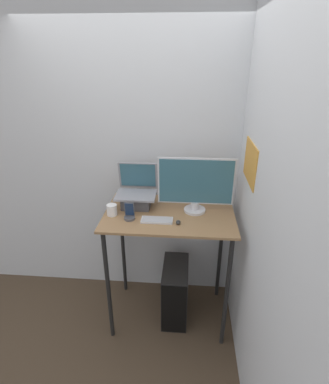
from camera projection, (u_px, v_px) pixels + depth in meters
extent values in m
plane|color=#473828|center=(166.00, 343.00, 2.53)|extent=(12.00, 12.00, 0.00)
cube|color=silver|center=(173.00, 168.00, 2.67)|extent=(6.00, 0.05, 2.60)
cube|color=silver|center=(258.00, 210.00, 1.95)|extent=(0.05, 6.00, 2.60)
cube|color=gold|center=(250.00, 163.00, 2.10)|extent=(0.01, 0.40, 0.28)
cube|color=#936D47|center=(169.00, 214.00, 2.39)|extent=(1.03, 0.66, 0.02)
cylinder|color=black|center=(108.00, 287.00, 2.39)|extent=(0.03, 0.03, 1.05)
cylinder|color=black|center=(227.00, 295.00, 2.32)|extent=(0.03, 0.03, 1.05)
cylinder|color=black|center=(123.00, 246.00, 2.90)|extent=(0.03, 0.03, 1.05)
cylinder|color=black|center=(220.00, 251.00, 2.83)|extent=(0.03, 0.03, 1.05)
cube|color=#4C4C51|center=(136.00, 202.00, 2.45)|extent=(0.23, 0.16, 0.10)
cube|color=gray|center=(136.00, 195.00, 2.43)|extent=(0.33, 0.23, 0.02)
cube|color=gray|center=(138.00, 175.00, 2.50)|extent=(0.33, 0.05, 0.23)
cube|color=#336072|center=(138.00, 175.00, 2.49)|extent=(0.29, 0.04, 0.21)
cylinder|color=silver|center=(195.00, 210.00, 2.41)|extent=(0.17, 0.17, 0.02)
cylinder|color=silver|center=(195.00, 205.00, 2.39)|extent=(0.07, 0.07, 0.06)
cube|color=silver|center=(196.00, 181.00, 2.31)|extent=(0.59, 0.01, 0.38)
cube|color=#336072|center=(196.00, 182.00, 2.30)|extent=(0.57, 0.01, 0.35)
cube|color=silver|center=(157.00, 220.00, 2.26)|extent=(0.24, 0.10, 0.01)
cube|color=#A8A8AD|center=(157.00, 219.00, 2.26)|extent=(0.22, 0.09, 0.00)
ellipsoid|color=#262626|center=(178.00, 222.00, 2.22)|extent=(0.03, 0.05, 0.02)
cylinder|color=#4C4C51|center=(130.00, 218.00, 2.29)|extent=(0.08, 0.08, 0.02)
cube|color=#4C515B|center=(129.00, 209.00, 2.27)|extent=(0.07, 0.03, 0.12)
cube|color=navy|center=(129.00, 209.00, 2.26)|extent=(0.06, 0.03, 0.11)
cube|color=black|center=(175.00, 291.00, 2.72)|extent=(0.22, 0.44, 0.54)
cube|color=black|center=(174.00, 310.00, 2.51)|extent=(0.21, 0.01, 0.51)
cylinder|color=white|center=(112.00, 210.00, 2.33)|extent=(0.08, 0.08, 0.09)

